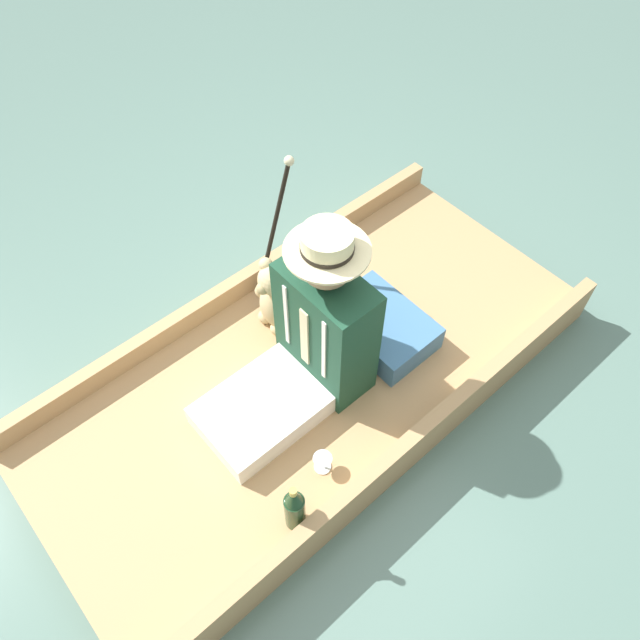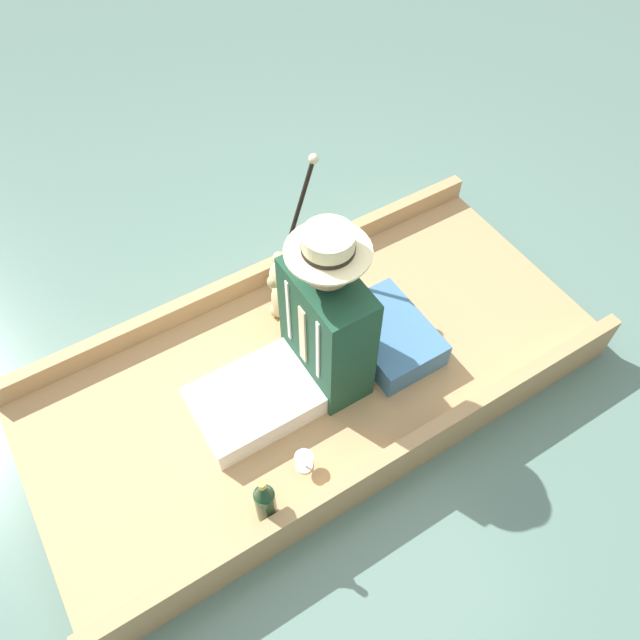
# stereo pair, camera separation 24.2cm
# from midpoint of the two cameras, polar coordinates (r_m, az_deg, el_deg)

# --- Properties ---
(ground_plane) EXTENTS (16.00, 16.00, 0.00)m
(ground_plane) POSITION_cam_midpoint_polar(r_m,az_deg,el_deg) (2.88, 1.86, -5.93)
(ground_plane) COLOR slate
(punt_boat) EXTENTS (1.17, 2.51, 0.25)m
(punt_boat) POSITION_cam_midpoint_polar(r_m,az_deg,el_deg) (2.81, 1.91, -5.10)
(punt_boat) COLOR tan
(punt_boat) RESTS_ON ground_plane
(seat_cushion) EXTENTS (0.46, 0.32, 0.13)m
(seat_cushion) POSITION_cam_midpoint_polar(r_m,az_deg,el_deg) (2.81, 8.78, -1.55)
(seat_cushion) COLOR teal
(seat_cushion) RESTS_ON punt_boat
(seated_person) EXTENTS (0.41, 0.76, 0.85)m
(seated_person) POSITION_cam_midpoint_polar(r_m,az_deg,el_deg) (2.47, 1.79, -1.88)
(seated_person) COLOR white
(seated_person) RESTS_ON punt_boat
(teddy_bear) EXTENTS (0.27, 0.16, 0.39)m
(teddy_bear) POSITION_cam_midpoint_polar(r_m,az_deg,el_deg) (2.77, -0.62, 2.34)
(teddy_bear) COLOR tan
(teddy_bear) RESTS_ON punt_boat
(wine_glass) EXTENTS (0.08, 0.08, 0.08)m
(wine_glass) POSITION_cam_midpoint_polar(r_m,az_deg,el_deg) (2.49, 1.36, -12.89)
(wine_glass) COLOR silver
(wine_glass) RESTS_ON punt_boat
(walking_cane) EXTENTS (0.04, 0.26, 0.71)m
(walking_cane) POSITION_cam_midpoint_polar(r_m,az_deg,el_deg) (2.77, 0.42, 9.51)
(walking_cane) COLOR black
(walking_cane) RESTS_ON punt_boat
(champagne_bottle) EXTENTS (0.08, 0.08, 0.30)m
(champagne_bottle) POSITION_cam_midpoint_polar(r_m,az_deg,el_deg) (2.34, -1.99, -16.44)
(champagne_bottle) COLOR #19381E
(champagne_bottle) RESTS_ON punt_boat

